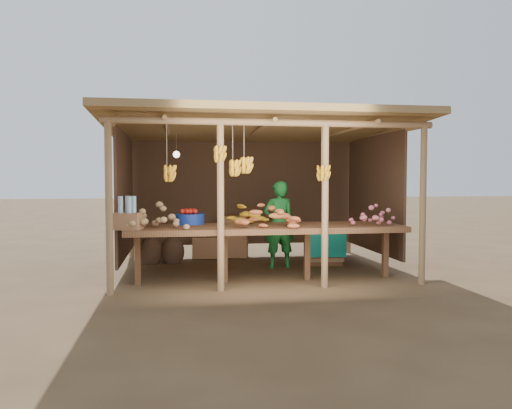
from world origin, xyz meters
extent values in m
plane|color=brown|center=(0.00, 0.00, 0.00)|extent=(60.00, 60.00, 0.00)
cylinder|color=#96714D|center=(-2.10, -1.50, 1.10)|extent=(0.09, 0.09, 2.20)
cylinder|color=#96714D|center=(2.10, -1.50, 1.10)|extent=(0.09, 0.09, 2.20)
cylinder|color=#96714D|center=(-2.10, 1.50, 1.10)|extent=(0.09, 0.09, 2.20)
cylinder|color=#96714D|center=(2.10, 1.50, 1.10)|extent=(0.09, 0.09, 2.20)
cylinder|color=#96714D|center=(-0.70, -1.50, 1.10)|extent=(0.09, 0.09, 2.20)
cylinder|color=#96714D|center=(0.70, -1.50, 1.10)|extent=(0.09, 0.09, 2.20)
cylinder|color=#96714D|center=(0.00, -1.50, 2.20)|extent=(4.40, 0.09, 0.09)
cylinder|color=#96714D|center=(0.00, 1.50, 2.20)|extent=(4.40, 0.09, 0.09)
cube|color=#987747|center=(0.00, 0.00, 2.29)|extent=(4.70, 3.50, 0.28)
cube|color=#4D3423|center=(0.00, 1.48, 1.21)|extent=(4.20, 0.04, 1.98)
cube|color=#4D3423|center=(-2.08, 0.20, 1.21)|extent=(0.04, 2.40, 1.98)
cube|color=#4D3423|center=(2.08, 0.20, 1.21)|extent=(0.04, 2.40, 1.98)
cube|color=brown|center=(0.00, -0.95, 0.76)|extent=(3.90, 1.05, 0.08)
cube|color=brown|center=(-1.80, -0.95, 0.36)|extent=(0.08, 0.08, 0.72)
cube|color=brown|center=(-0.60, -0.95, 0.36)|extent=(0.08, 0.08, 0.72)
cube|color=brown|center=(0.60, -0.95, 0.36)|extent=(0.08, 0.08, 0.72)
cube|color=brown|center=(1.80, -0.95, 0.36)|extent=(0.08, 0.08, 0.72)
cylinder|color=navy|center=(-1.08, -0.56, 0.88)|extent=(0.43, 0.43, 0.15)
cube|color=brown|center=(-1.90, -1.22, 0.91)|extent=(0.41, 0.36, 0.22)
imported|color=#19732D|center=(0.39, 0.07, 0.72)|extent=(0.55, 0.39, 1.43)
cube|color=brown|center=(1.22, 0.30, 0.26)|extent=(0.60, 0.53, 0.52)
cube|color=#0C8B7A|center=(1.22, 0.30, 0.54)|extent=(0.67, 0.59, 0.05)
cube|color=brown|center=(-0.21, 1.20, 0.21)|extent=(0.54, 0.46, 0.38)
cube|color=brown|center=(-0.21, 1.20, 0.59)|extent=(0.54, 0.46, 0.38)
cube|color=brown|center=(-0.74, 1.20, 0.21)|extent=(0.54, 0.46, 0.38)
ellipsoid|color=#4D3423|center=(-1.72, 0.79, 0.24)|extent=(0.41, 0.41, 0.56)
ellipsoid|color=#4D3423|center=(-1.35, 0.79, 0.24)|extent=(0.41, 0.41, 0.56)
camera|label=1|loc=(-1.25, -7.93, 1.47)|focal=35.00mm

